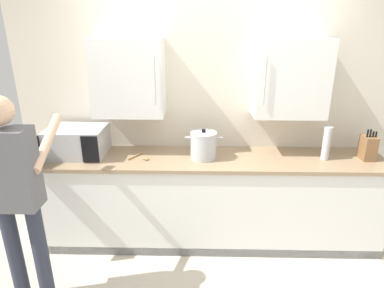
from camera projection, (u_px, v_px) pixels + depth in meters
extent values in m
cube|color=beige|center=(208.00, 102.00, 3.20)|extent=(3.76, 0.10, 2.70)
cube|color=white|center=(128.00, 78.00, 2.93)|extent=(0.65, 0.32, 0.69)
cylinder|color=#B7BABF|center=(155.00, 81.00, 2.76)|extent=(0.01, 0.01, 0.42)
cube|color=white|center=(291.00, 79.00, 2.90)|extent=(0.65, 0.32, 0.69)
cylinder|color=#B7BABF|center=(265.00, 82.00, 2.74)|extent=(0.01, 0.01, 0.42)
cube|color=white|center=(207.00, 201.00, 3.19)|extent=(3.27, 0.58, 0.87)
cube|color=#937A5B|center=(208.00, 159.00, 3.03)|extent=(3.31, 0.62, 0.03)
cube|color=black|center=(207.00, 251.00, 3.07)|extent=(3.27, 0.04, 0.09)
cube|color=#B7BABF|center=(77.00, 141.00, 3.05)|extent=(0.53, 0.41, 0.27)
cube|color=beige|center=(69.00, 142.00, 3.04)|extent=(0.34, 0.35, 0.21)
cube|color=black|center=(90.00, 149.00, 2.85)|extent=(0.15, 0.01, 0.25)
cube|color=black|center=(22.00, 156.00, 2.70)|extent=(0.15, 0.37, 0.25)
cylinder|color=#A37547|center=(135.00, 156.00, 3.04)|extent=(0.11, 0.18, 0.01)
ellipsoid|color=#A37547|center=(146.00, 159.00, 2.97)|extent=(0.08, 0.07, 0.02)
cylinder|color=#B7BABF|center=(203.00, 146.00, 2.97)|extent=(0.24, 0.24, 0.24)
cylinder|color=#B7BABF|center=(204.00, 133.00, 2.93)|extent=(0.25, 0.25, 0.02)
cylinder|color=black|center=(204.00, 131.00, 2.92)|extent=(0.04, 0.04, 0.03)
cylinder|color=#B7BABF|center=(188.00, 138.00, 2.95)|extent=(0.05, 0.02, 0.02)
cylinder|color=#B7BABF|center=(220.00, 138.00, 2.94)|extent=(0.05, 0.02, 0.02)
cylinder|color=#B7BABF|center=(326.00, 145.00, 2.94)|extent=(0.07, 0.07, 0.28)
cylinder|color=#B7BABF|center=(329.00, 128.00, 2.88)|extent=(0.08, 0.08, 0.03)
cube|color=brown|center=(368.00, 148.00, 2.95)|extent=(0.11, 0.15, 0.22)
cylinder|color=black|center=(368.00, 133.00, 2.88)|extent=(0.02, 0.02, 0.07)
cylinder|color=black|center=(371.00, 133.00, 2.88)|extent=(0.02, 0.02, 0.07)
cylinder|color=black|center=(373.00, 134.00, 2.88)|extent=(0.02, 0.02, 0.05)
cylinder|color=black|center=(376.00, 134.00, 2.88)|extent=(0.02, 0.02, 0.05)
cylinder|color=#282D3D|center=(15.00, 255.00, 2.45)|extent=(0.11, 0.11, 0.85)
cylinder|color=#282D3D|center=(41.00, 256.00, 2.44)|extent=(0.11, 0.11, 0.85)
cube|color=#56565B|center=(10.00, 169.00, 2.20)|extent=(0.34, 0.20, 0.58)
cylinder|color=#DBAD89|center=(47.00, 142.00, 2.41)|extent=(0.10, 0.56, 0.31)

